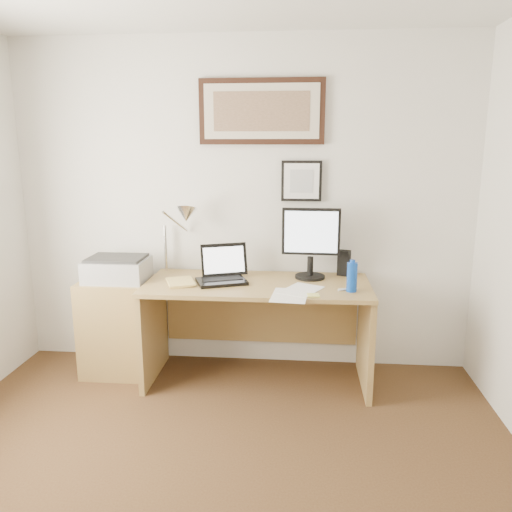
# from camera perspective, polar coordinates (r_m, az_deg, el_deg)

# --- Properties ---
(wall_back) EXTENTS (3.50, 0.02, 2.50)m
(wall_back) POSITION_cam_1_polar(r_m,az_deg,el_deg) (3.84, -1.60, 5.66)
(wall_back) COLOR silver
(wall_back) RESTS_ON ground
(side_cabinet) EXTENTS (0.50, 0.40, 0.73)m
(side_cabinet) POSITION_cam_1_polar(r_m,az_deg,el_deg) (3.96, -15.54, -7.78)
(side_cabinet) COLOR olive
(side_cabinet) RESTS_ON floor
(water_bottle) EXTENTS (0.07, 0.07, 0.20)m
(water_bottle) POSITION_cam_1_polar(r_m,az_deg,el_deg) (3.40, 10.91, -2.39)
(water_bottle) COLOR #0D3EAA
(water_bottle) RESTS_ON desk
(bottle_cap) EXTENTS (0.04, 0.04, 0.02)m
(bottle_cap) POSITION_cam_1_polar(r_m,az_deg,el_deg) (3.37, 10.99, -0.61)
(bottle_cap) COLOR #0D3EAA
(bottle_cap) RESTS_ON water_bottle
(speaker) EXTENTS (0.11, 0.10, 0.19)m
(speaker) POSITION_cam_1_polar(r_m,az_deg,el_deg) (3.81, 10.02, -0.78)
(speaker) COLOR black
(speaker) RESTS_ON desk
(paper_sheet_a) EXTENTS (0.26, 0.35, 0.00)m
(paper_sheet_a) POSITION_cam_1_polar(r_m,az_deg,el_deg) (3.28, 3.86, -4.52)
(paper_sheet_a) COLOR white
(paper_sheet_a) RESTS_ON desk
(paper_sheet_b) EXTENTS (0.33, 0.37, 0.00)m
(paper_sheet_b) POSITION_cam_1_polar(r_m,az_deg,el_deg) (3.40, 5.20, -3.87)
(paper_sheet_b) COLOR white
(paper_sheet_b) RESTS_ON desk
(sticky_pad) EXTENTS (0.08, 0.08, 0.01)m
(sticky_pad) POSITION_cam_1_polar(r_m,az_deg,el_deg) (3.28, 6.58, -4.47)
(sticky_pad) COLOR #DFDD69
(sticky_pad) RESTS_ON desk
(marker_pen) EXTENTS (0.14, 0.06, 0.02)m
(marker_pen) POSITION_cam_1_polar(r_m,az_deg,el_deg) (3.44, 10.44, -3.75)
(marker_pen) COLOR white
(marker_pen) RESTS_ON desk
(book) EXTENTS (0.26, 0.30, 0.02)m
(book) POSITION_cam_1_polar(r_m,az_deg,el_deg) (3.58, -10.06, -3.08)
(book) COLOR #E0C069
(book) RESTS_ON desk
(desk) EXTENTS (1.60, 0.70, 0.75)m
(desk) POSITION_cam_1_polar(r_m,az_deg,el_deg) (3.71, 0.27, -6.24)
(desk) COLOR olive
(desk) RESTS_ON floor
(laptop) EXTENTS (0.40, 0.41, 0.26)m
(laptop) POSITION_cam_1_polar(r_m,az_deg,el_deg) (3.60, -3.85, -2.00)
(laptop) COLOR black
(laptop) RESTS_ON desk
(lcd_monitor) EXTENTS (0.42, 0.22, 0.52)m
(lcd_monitor) POSITION_cam_1_polar(r_m,az_deg,el_deg) (3.64, 6.28, 1.87)
(lcd_monitor) COLOR black
(lcd_monitor) RESTS_ON desk
(printer) EXTENTS (0.44, 0.34, 0.18)m
(printer) POSITION_cam_1_polar(r_m,az_deg,el_deg) (3.82, -15.58, -1.43)
(printer) COLOR #A3A3A5
(printer) RESTS_ON side_cabinet
(desk_lamp) EXTENTS (0.29, 0.27, 0.53)m
(desk_lamp) POSITION_cam_1_polar(r_m,az_deg,el_deg) (3.73, -8.19, 4.37)
(desk_lamp) COLOR white
(desk_lamp) RESTS_ON desk
(picture_large) EXTENTS (0.92, 0.04, 0.47)m
(picture_large) POSITION_cam_1_polar(r_m,az_deg,el_deg) (3.78, 0.63, 16.19)
(picture_large) COLOR black
(picture_large) RESTS_ON wall_back
(picture_small) EXTENTS (0.30, 0.03, 0.30)m
(picture_small) POSITION_cam_1_polar(r_m,az_deg,el_deg) (3.77, 5.22, 8.54)
(picture_small) COLOR black
(picture_small) RESTS_ON wall_back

